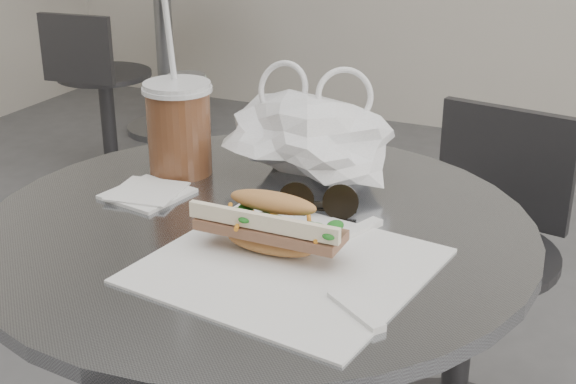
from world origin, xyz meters
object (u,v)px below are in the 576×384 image
at_px(chair_far, 469,299).
at_px(drink_can, 188,112).
at_px(bg_table, 164,34).
at_px(bg_chair, 102,107).
at_px(iced_coffee, 179,126).
at_px(banh_mi, 271,225).
at_px(sunglasses, 318,203).

xyz_separation_m(chair_far, drink_can, (-0.42, -0.42, 0.48)).
distance_m(bg_table, bg_chair, 0.69).
bearing_deg(bg_table, iced_coffee, -55.98).
height_order(iced_coffee, drink_can, iced_coffee).
xyz_separation_m(banh_mi, drink_can, (-0.31, 0.31, 0.02)).
bearing_deg(chair_far, banh_mi, 90.97).
bearing_deg(iced_coffee, sunglasses, -14.02).
bearing_deg(chair_far, drink_can, 55.25).
height_order(sunglasses, drink_can, drink_can).
bearing_deg(bg_chair, drink_can, -53.36).
bearing_deg(drink_can, sunglasses, -29.01).
height_order(chair_far, iced_coffee, iced_coffee).
bearing_deg(banh_mi, drink_can, 134.96).
bearing_deg(bg_chair, iced_coffee, -54.46).
distance_m(iced_coffee, sunglasses, 0.28).
distance_m(chair_far, banh_mi, 0.87).
relative_size(banh_mi, sunglasses, 2.10).
bearing_deg(sunglasses, drink_can, 133.31).
height_order(chair_far, banh_mi, banh_mi).
bearing_deg(drink_can, bg_table, 124.47).
distance_m(banh_mi, sunglasses, 0.13).
relative_size(bg_table, chair_far, 1.04).
relative_size(bg_table, iced_coffee, 2.36).
bearing_deg(banh_mi, chair_far, 80.88).
relative_size(bg_chair, drink_can, 5.40).
xyz_separation_m(bg_table, drink_can, (1.36, -1.98, 0.34)).
bearing_deg(sunglasses, iced_coffee, 148.30).
height_order(bg_table, bg_chair, bg_table).
distance_m(chair_far, bg_chair, 1.87).
height_order(bg_table, sunglasses, sunglasses).
height_order(bg_table, iced_coffee, iced_coffee).
height_order(chair_far, sunglasses, sunglasses).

